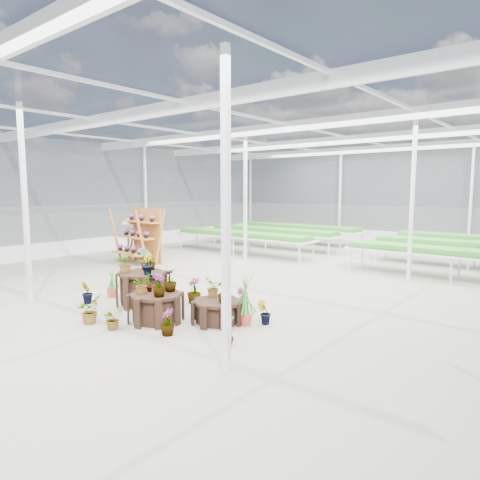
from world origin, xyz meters
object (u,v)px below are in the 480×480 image
Objects in this scene: plinth_mid at (156,307)px; plinth_low at (217,311)px; shelf_rack at (137,236)px; bird_table at (128,239)px; plinth_tall at (142,289)px.

plinth_mid is 1.08× the size of plinth_low.
shelf_rack is (-6.82, 3.32, 0.75)m from plinth_low.
bird_table is (-7.60, 3.51, 0.57)m from plinth_low.
shelf_rack reaches higher than bird_table.
plinth_tall is 0.57× the size of shelf_rack.
plinth_low is 8.39m from bird_table.
shelf_rack is (-4.62, 3.42, 0.59)m from plinth_tall.
shelf_rack is 1.22× the size of bird_table.
plinth_low is at bearing 2.60° from plinth_tall.
shelf_rack is at bearing -32.28° from bird_table.
plinth_tall is 6.51m from bird_table.
plinth_tall is at bearing -52.02° from bird_table.
bird_table is (-5.40, 3.61, 0.42)m from plinth_tall.
plinth_mid is at bearing -29.31° from shelf_rack.
bird_table reaches higher than plinth_mid.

